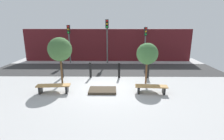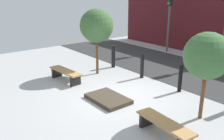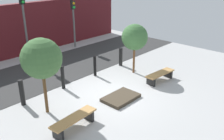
{
  "view_description": "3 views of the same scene",
  "coord_description": "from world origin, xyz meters",
  "px_view_note": "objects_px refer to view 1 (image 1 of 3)",
  "views": [
    {
      "loc": [
        0.61,
        -9.51,
        3.61
      ],
      "look_at": [
        0.52,
        -0.41,
        1.18
      ],
      "focal_mm": 28.0,
      "sensor_mm": 36.0,
      "label": 1
    },
    {
      "loc": [
        6.14,
        -5.21,
        3.54
      ],
      "look_at": [
        -0.02,
        -0.4,
        1.04
      ],
      "focal_mm": 40.0,
      "sensor_mm": 36.0,
      "label": 2
    },
    {
      "loc": [
        -6.89,
        -6.44,
        4.98
      ],
      "look_at": [
        -0.12,
        -0.21,
        1.23
      ],
      "focal_mm": 40.0,
      "sensor_mm": 36.0,
      "label": 3
    }
  ],
  "objects_px": {
    "bench_right": "(151,88)",
    "bollard_center": "(119,70)",
    "bollard_left": "(90,70)",
    "traffic_light_west": "(69,37)",
    "bench_left": "(54,87)",
    "planter_bed": "(103,90)",
    "tree_behind_right_bench": "(147,54)",
    "traffic_light_mid_east": "(145,38)",
    "tree_behind_left_bench": "(60,49)",
    "bollard_right": "(148,71)",
    "traffic_light_mid_west": "(107,34)",
    "bollard_far_left": "(62,70)"
  },
  "relations": [
    {
      "from": "planter_bed",
      "to": "tree_behind_left_bench",
      "type": "xyz_separation_m",
      "value": [
        -2.6,
        1.38,
        2.05
      ]
    },
    {
      "from": "bench_right",
      "to": "planter_bed",
      "type": "relative_size",
      "value": 1.16
    },
    {
      "from": "bollard_center",
      "to": "tree_behind_left_bench",
      "type": "bearing_deg",
      "value": -162.09
    },
    {
      "from": "tree_behind_left_bench",
      "to": "traffic_light_mid_east",
      "type": "height_order",
      "value": "traffic_light_mid_east"
    },
    {
      "from": "traffic_light_mid_east",
      "to": "bollard_center",
      "type": "bearing_deg",
      "value": -118.66
    },
    {
      "from": "bench_right",
      "to": "traffic_light_mid_west",
      "type": "xyz_separation_m",
      "value": [
        -2.6,
        7.29,
        2.41
      ]
    },
    {
      "from": "bollard_left",
      "to": "bollard_right",
      "type": "height_order",
      "value": "bollard_left"
    },
    {
      "from": "bollard_left",
      "to": "traffic_light_west",
      "type": "xyz_separation_m",
      "value": [
        -2.49,
        4.55,
        1.88
      ]
    },
    {
      "from": "tree_behind_right_bench",
      "to": "bollard_center",
      "type": "height_order",
      "value": "tree_behind_right_bench"
    },
    {
      "from": "bench_right",
      "to": "bollard_center",
      "type": "relative_size",
      "value": 1.66
    },
    {
      "from": "bollard_far_left",
      "to": "bollard_right",
      "type": "xyz_separation_m",
      "value": [
        5.86,
        0.0,
        -0.03
      ]
    },
    {
      "from": "bollard_left",
      "to": "traffic_light_west",
      "type": "relative_size",
      "value": 0.31
    },
    {
      "from": "bench_left",
      "to": "bollard_far_left",
      "type": "bearing_deg",
      "value": 92.29
    },
    {
      "from": "traffic_light_mid_west",
      "to": "bench_right",
      "type": "bearing_deg",
      "value": -70.35
    },
    {
      "from": "bench_right",
      "to": "planter_bed",
      "type": "height_order",
      "value": "bench_right"
    },
    {
      "from": "tree_behind_left_bench",
      "to": "bollard_left",
      "type": "xyz_separation_m",
      "value": [
        1.63,
        1.16,
        -1.58
      ]
    },
    {
      "from": "bench_left",
      "to": "tree_behind_left_bench",
      "type": "height_order",
      "value": "tree_behind_left_bench"
    },
    {
      "from": "bollard_far_left",
      "to": "traffic_light_mid_west",
      "type": "xyz_separation_m",
      "value": [
        2.93,
        4.55,
        2.19
      ]
    },
    {
      "from": "planter_bed",
      "to": "tree_behind_right_bench",
      "type": "xyz_separation_m",
      "value": [
        2.6,
        1.38,
        1.79
      ]
    },
    {
      "from": "tree_behind_right_bench",
      "to": "bollard_left",
      "type": "relative_size",
      "value": 2.36
    },
    {
      "from": "bench_left",
      "to": "tree_behind_right_bench",
      "type": "height_order",
      "value": "tree_behind_right_bench"
    },
    {
      "from": "bollard_left",
      "to": "traffic_light_mid_east",
      "type": "distance_m",
      "value": 6.6
    },
    {
      "from": "tree_behind_right_bench",
      "to": "bench_right",
      "type": "bearing_deg",
      "value": -90.0
    },
    {
      "from": "traffic_light_west",
      "to": "traffic_light_mid_east",
      "type": "distance_m",
      "value": 6.93
    },
    {
      "from": "bench_right",
      "to": "traffic_light_mid_west",
      "type": "height_order",
      "value": "traffic_light_mid_west"
    },
    {
      "from": "bench_right",
      "to": "bollard_far_left",
      "type": "relative_size",
      "value": 1.62
    },
    {
      "from": "bollard_center",
      "to": "bollard_right",
      "type": "xyz_separation_m",
      "value": [
        1.95,
        0.0,
        -0.02
      ]
    },
    {
      "from": "bench_left",
      "to": "tree_behind_left_bench",
      "type": "relative_size",
      "value": 0.63
    },
    {
      "from": "planter_bed",
      "to": "bollard_right",
      "type": "height_order",
      "value": "bollard_right"
    },
    {
      "from": "bench_right",
      "to": "bollard_center",
      "type": "xyz_separation_m",
      "value": [
        -1.63,
        2.74,
        0.21
      ]
    },
    {
      "from": "tree_behind_right_bench",
      "to": "traffic_light_mid_west",
      "type": "distance_m",
      "value": 6.33
    },
    {
      "from": "tree_behind_right_bench",
      "to": "traffic_light_mid_west",
      "type": "bearing_deg",
      "value": 114.51
    },
    {
      "from": "bench_right",
      "to": "bollard_right",
      "type": "xyz_separation_m",
      "value": [
        0.33,
        2.74,
        0.19
      ]
    },
    {
      "from": "tree_behind_left_bench",
      "to": "traffic_light_mid_east",
      "type": "bearing_deg",
      "value": 43.26
    },
    {
      "from": "tree_behind_left_bench",
      "to": "bollard_left",
      "type": "relative_size",
      "value": 2.66
    },
    {
      "from": "planter_bed",
      "to": "tree_behind_right_bench",
      "type": "distance_m",
      "value": 3.45
    },
    {
      "from": "bollard_left",
      "to": "traffic_light_mid_east",
      "type": "xyz_separation_m",
      "value": [
        4.44,
        4.55,
        1.77
      ]
    },
    {
      "from": "tree_behind_left_bench",
      "to": "traffic_light_mid_west",
      "type": "bearing_deg",
      "value": 65.49
    },
    {
      "from": "bollard_far_left",
      "to": "bollard_right",
      "type": "distance_m",
      "value": 5.86
    },
    {
      "from": "bench_left",
      "to": "bollard_left",
      "type": "height_order",
      "value": "bollard_left"
    },
    {
      "from": "bench_left",
      "to": "bollard_left",
      "type": "xyz_separation_m",
      "value": [
        1.63,
        2.74,
        0.21
      ]
    },
    {
      "from": "traffic_light_west",
      "to": "planter_bed",
      "type": "bearing_deg",
      "value": -63.95
    },
    {
      "from": "bollard_far_left",
      "to": "traffic_light_west",
      "type": "bearing_deg",
      "value": 96.71
    },
    {
      "from": "bollard_far_left",
      "to": "traffic_light_mid_east",
      "type": "xyz_separation_m",
      "value": [
        6.39,
        4.55,
        1.77
      ]
    },
    {
      "from": "traffic_light_mid_west",
      "to": "traffic_light_mid_east",
      "type": "height_order",
      "value": "traffic_light_mid_west"
    },
    {
      "from": "bench_right",
      "to": "traffic_light_west",
      "type": "xyz_separation_m",
      "value": [
        -6.07,
        7.29,
        2.1
      ]
    },
    {
      "from": "tree_behind_left_bench",
      "to": "bollard_center",
      "type": "xyz_separation_m",
      "value": [
        3.58,
        1.16,
        -1.6
      ]
    },
    {
      "from": "bench_right",
      "to": "tree_behind_right_bench",
      "type": "distance_m",
      "value": 2.21
    },
    {
      "from": "bollard_center",
      "to": "bench_right",
      "type": "bearing_deg",
      "value": -59.26
    },
    {
      "from": "bench_right",
      "to": "traffic_light_west",
      "type": "relative_size",
      "value": 0.49
    }
  ]
}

